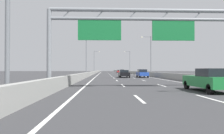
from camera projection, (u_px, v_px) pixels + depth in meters
ground_plane at (111, 73)px, 98.23m from camera, size 260.00×260.00×0.00m
lane_dash_left_1 at (139, 99)px, 10.73m from camera, size 0.16×3.00×0.01m
lane_dash_left_2 at (123, 85)px, 19.73m from camera, size 0.16×3.00×0.01m
lane_dash_left_3 at (117, 81)px, 28.72m from camera, size 0.16×3.00×0.01m
lane_dash_left_4 at (114, 78)px, 37.71m from camera, size 0.16×3.00×0.01m
lane_dash_left_5 at (112, 76)px, 46.70m from camera, size 0.16×3.00×0.01m
lane_dash_left_6 at (111, 75)px, 55.70m from camera, size 0.16×3.00×0.01m
lane_dash_left_7 at (110, 74)px, 64.69m from camera, size 0.16×3.00×0.01m
lane_dash_left_8 at (109, 74)px, 73.68m from camera, size 0.16×3.00×0.01m
lane_dash_left_9 at (108, 73)px, 82.67m from camera, size 0.16×3.00×0.01m
lane_dash_left_10 at (108, 73)px, 91.67m from camera, size 0.16×3.00×0.01m
lane_dash_left_11 at (107, 73)px, 100.66m from camera, size 0.16×3.00×0.01m
lane_dash_left_12 at (107, 73)px, 109.65m from camera, size 0.16×3.00×0.01m
lane_dash_left_13 at (107, 72)px, 118.64m from camera, size 0.16×3.00×0.01m
lane_dash_left_14 at (107, 72)px, 127.64m from camera, size 0.16×3.00×0.01m
lane_dash_left_15 at (106, 72)px, 136.63m from camera, size 0.16×3.00×0.01m
lane_dash_left_16 at (106, 72)px, 145.62m from camera, size 0.16×3.00×0.01m
lane_dash_left_17 at (106, 72)px, 154.61m from camera, size 0.16×3.00×0.01m
lane_dash_right_1 at (209, 98)px, 10.87m from camera, size 0.16×3.00×0.01m
lane_dash_right_2 at (161, 85)px, 19.87m from camera, size 0.16×3.00×0.01m
lane_dash_right_3 at (143, 80)px, 28.86m from camera, size 0.16×3.00×0.01m
lane_dash_right_4 at (134, 78)px, 37.85m from camera, size 0.16×3.00×0.01m
lane_dash_right_5 at (128, 76)px, 46.84m from camera, size 0.16×3.00×0.01m
lane_dash_right_6 at (124, 75)px, 55.84m from camera, size 0.16×3.00×0.01m
lane_dash_right_7 at (121, 74)px, 64.83m from camera, size 0.16×3.00×0.01m
lane_dash_right_8 at (119, 74)px, 73.82m from camera, size 0.16×3.00×0.01m
lane_dash_right_9 at (118, 73)px, 82.81m from camera, size 0.16×3.00×0.01m
lane_dash_right_10 at (116, 73)px, 91.81m from camera, size 0.16×3.00×0.01m
lane_dash_right_11 at (115, 73)px, 100.80m from camera, size 0.16×3.00×0.01m
lane_dash_right_12 at (114, 73)px, 109.79m from camera, size 0.16×3.00×0.01m
lane_dash_right_13 at (113, 72)px, 118.78m from camera, size 0.16×3.00×0.01m
lane_dash_right_14 at (113, 72)px, 127.78m from camera, size 0.16×3.00×0.01m
lane_dash_right_15 at (112, 72)px, 136.77m from camera, size 0.16×3.00×0.01m
lane_dash_right_16 at (112, 72)px, 145.76m from camera, size 0.16×3.00×0.01m
lane_dash_right_17 at (111, 72)px, 154.75m from camera, size 0.16×3.00×0.01m
edge_line_left at (100, 73)px, 86.04m from camera, size 0.16×176.00×0.01m
edge_line_right at (125, 73)px, 86.45m from camera, size 0.16×176.00×0.01m
barrier_left at (97, 72)px, 107.96m from camera, size 0.45×220.00×0.95m
barrier_right at (124, 72)px, 108.50m from camera, size 0.45×220.00×0.95m
sign_gantry at (146, 28)px, 16.90m from camera, size 16.05×0.36×6.36m
streetlamp_left_mid at (87, 53)px, 50.21m from camera, size 2.58×0.28×9.50m
streetlamp_right_mid at (150, 53)px, 50.79m from camera, size 2.58×0.28×9.50m
streetlamp_left_far at (95, 61)px, 91.30m from camera, size 2.58×0.28×9.50m
streetlamp_right_far at (129, 61)px, 91.88m from camera, size 2.58×0.28×9.50m
silver_car at (122, 71)px, 85.93m from camera, size 1.73×4.27×1.54m
red_car at (119, 71)px, 97.77m from camera, size 1.88×4.57×1.40m
black_car at (124, 74)px, 40.23m from camera, size 1.80×4.68×1.41m
blue_car at (142, 73)px, 40.60m from camera, size 1.72×4.37×1.54m
green_car at (209, 80)px, 14.31m from camera, size 1.80×4.65×1.56m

